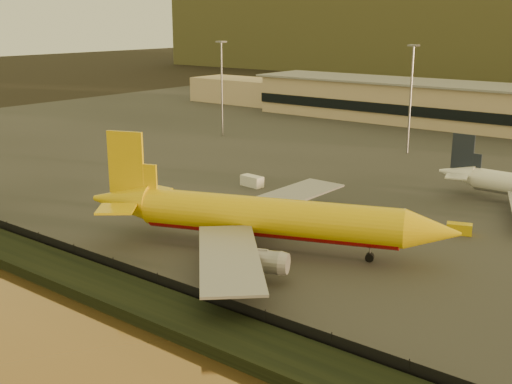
% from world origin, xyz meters
% --- Properties ---
extents(ground, '(900.00, 900.00, 0.00)m').
position_xyz_m(ground, '(0.00, 0.00, 0.00)').
color(ground, black).
rests_on(ground, ground).
extents(embankment, '(320.00, 7.00, 1.40)m').
position_xyz_m(embankment, '(0.00, -17.00, 0.70)').
color(embankment, black).
rests_on(embankment, ground).
extents(tarmac, '(320.00, 220.00, 0.20)m').
position_xyz_m(tarmac, '(0.00, 95.00, 0.10)').
color(tarmac, '#2D2D2D').
rests_on(tarmac, ground).
extents(perimeter_fence, '(300.00, 0.05, 2.20)m').
position_xyz_m(perimeter_fence, '(0.00, -13.00, 1.30)').
color(perimeter_fence, black).
rests_on(perimeter_fence, tarmac).
extents(terminal_building, '(202.00, 25.00, 12.60)m').
position_xyz_m(terminal_building, '(-14.52, 125.55, 6.25)').
color(terminal_building, '#C9AE8B').
rests_on(terminal_building, tarmac).
extents(dhl_cargo_jet, '(50.86, 48.20, 15.74)m').
position_xyz_m(dhl_cargo_jet, '(3.23, 5.87, 4.90)').
color(dhl_cargo_jet, yellow).
rests_on(dhl_cargo_jet, tarmac).
extents(gse_vehicle_yellow, '(4.00, 2.78, 1.65)m').
position_xyz_m(gse_vehicle_yellow, '(22.27, 29.47, 1.02)').
color(gse_vehicle_yellow, yellow).
rests_on(gse_vehicle_yellow, tarmac).
extents(gse_vehicle_white, '(4.74, 2.55, 2.04)m').
position_xyz_m(gse_vehicle_white, '(-19.76, 32.38, 1.22)').
color(gse_vehicle_white, white).
rests_on(gse_vehicle_white, tarmac).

